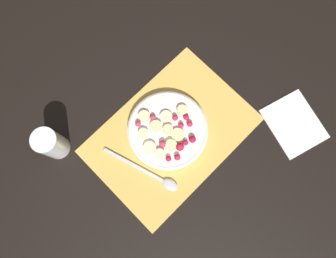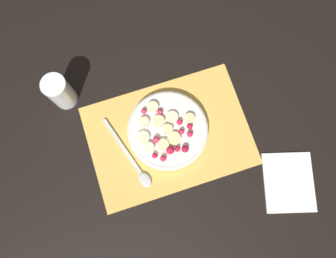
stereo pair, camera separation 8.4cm
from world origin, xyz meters
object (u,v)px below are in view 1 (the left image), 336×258
at_px(spoon, 155,177).
at_px(napkin, 294,124).
at_px(fruit_bowl, 168,131).
at_px(drinking_glass, 51,144).

height_order(spoon, napkin, spoon).
height_order(fruit_bowl, spoon, fruit_bowl).
bearing_deg(drinking_glass, spoon, 118.23).
xyz_separation_m(spoon, drinking_glass, (0.13, -0.24, 0.05)).
height_order(drinking_glass, napkin, drinking_glass).
height_order(spoon, drinking_glass, drinking_glass).
bearing_deg(fruit_bowl, spoon, 29.69).
distance_m(spoon, napkin, 0.40).
xyz_separation_m(fruit_bowl, napkin, (-0.26, 0.22, -0.02)).
relative_size(fruit_bowl, drinking_glass, 1.87).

